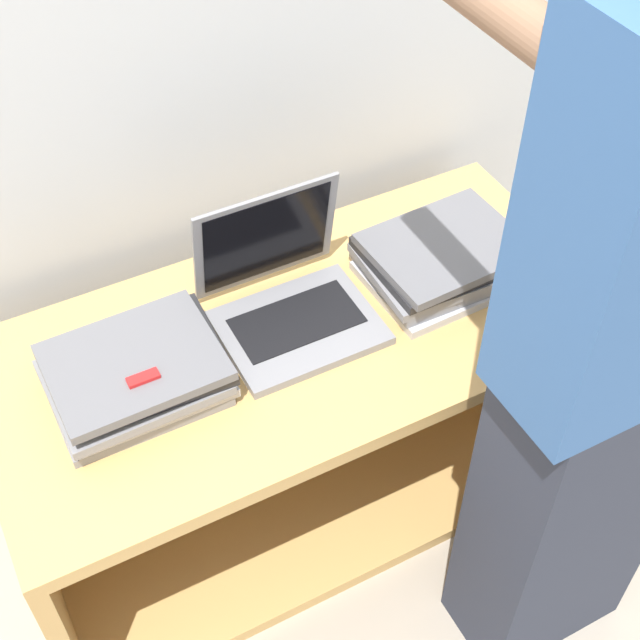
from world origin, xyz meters
The scene contains 7 objects.
ground_plane centered at (0.00, 0.00, 0.00)m, with size 12.00×12.00×0.00m, color #9E9384.
cart centered at (0.00, 0.38, 0.28)m, with size 1.32×0.63×0.55m.
laptop_open centered at (0.00, 0.36, 0.61)m, with size 0.32×0.30×0.27m.
laptop_stack_left centered at (-0.35, 0.32, 0.60)m, with size 0.34×0.27×0.10m.
laptop_stack_right centered at (0.35, 0.32, 0.60)m, with size 0.34×0.27×0.10m.
person centered at (0.30, -0.22, 0.85)m, with size 0.40×0.53×1.69m.
inventory_tag centered at (-0.35, 0.25, 0.66)m, with size 0.06×0.02×0.01m.
Camera 1 is at (-0.55, -0.82, 1.91)m, focal length 50.00 mm.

